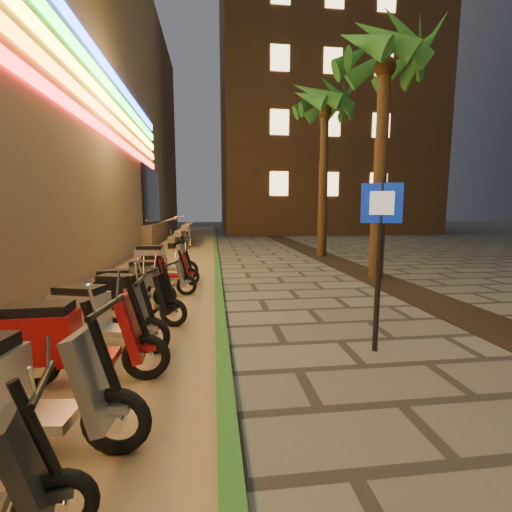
{
  "coord_description": "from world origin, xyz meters",
  "views": [
    {
      "loc": [
        -0.99,
        -2.16,
        1.91
      ],
      "look_at": [
        -0.33,
        3.2,
        1.2
      ],
      "focal_mm": 24.0,
      "sensor_mm": 36.0,
      "label": 1
    }
  ],
  "objects": [
    {
      "name": "palm_d",
      "position": [
        3.6,
        12.0,
        5.94
      ],
      "size": [
        2.97,
        3.02,
        7.16
      ],
      "color": "#472D19",
      "rests_on": "ground"
    },
    {
      "name": "apartment_block",
      "position": [
        9.0,
        32.0,
        12.5
      ],
      "size": [
        18.0,
        16.06,
        25.0
      ],
      "color": "brown",
      "rests_on": "ground"
    },
    {
      "name": "palm_c",
      "position": [
        3.6,
        7.0,
        5.73
      ],
      "size": [
        2.97,
        3.02,
        6.91
      ],
      "color": "#472D19",
      "rests_on": "ground"
    },
    {
      "name": "parking_strip",
      "position": [
        -2.6,
        10.0,
        0.01
      ],
      "size": [
        3.4,
        60.0,
        0.01
      ],
      "primitive_type": "cube",
      "color": "#8C7251",
      "rests_on": "ground"
    },
    {
      "name": "scooter_4",
      "position": [
        -2.61,
        0.52,
        0.54
      ],
      "size": [
        1.78,
        0.66,
        1.25
      ],
      "rotation": [
        0.0,
        0.0,
        -0.1
      ],
      "color": "black",
      "rests_on": "ground"
    },
    {
      "name": "scooter_7",
      "position": [
        -2.39,
        3.66,
        0.48
      ],
      "size": [
        1.56,
        0.8,
        1.1
      ],
      "rotation": [
        0.0,
        0.0,
        -0.29
      ],
      "color": "black",
      "rests_on": "ground"
    },
    {
      "name": "green_curb",
      "position": [
        -0.9,
        10.0,
        0.05
      ],
      "size": [
        0.18,
        60.0,
        0.1
      ],
      "primitive_type": "cube",
      "color": "#255D23",
      "rests_on": "ground"
    },
    {
      "name": "scooter_8",
      "position": [
        -2.68,
        4.57,
        0.45
      ],
      "size": [
        1.49,
        0.62,
        1.05
      ],
      "rotation": [
        0.0,
        0.0,
        0.16
      ],
      "color": "black",
      "rests_on": "ground"
    },
    {
      "name": "ground",
      "position": [
        0.0,
        0.0,
        0.0
      ],
      "size": [
        120.0,
        120.0,
        0.0
      ],
      "primitive_type": "plane",
      "color": "#474442",
      "rests_on": "ground"
    },
    {
      "name": "scooter_6",
      "position": [
        -2.59,
        2.6,
        0.51
      ],
      "size": [
        1.64,
        0.85,
        1.16
      ],
      "rotation": [
        0.0,
        0.0,
        -0.29
      ],
      "color": "black",
      "rests_on": "ground"
    },
    {
      "name": "scooter_11",
      "position": [
        -2.52,
        7.62,
        0.54
      ],
      "size": [
        1.76,
        0.79,
        1.24
      ],
      "rotation": [
        0.0,
        0.0,
        -0.2
      ],
      "color": "black",
      "rests_on": "ground"
    },
    {
      "name": "pedestrian_sign",
      "position": [
        1.19,
        2.1,
        1.52
      ],
      "size": [
        0.49,
        0.21,
        2.34
      ],
      "rotation": [
        0.0,
        0.0,
        -0.36
      ],
      "color": "black",
      "rests_on": "ground"
    },
    {
      "name": "planting_strip",
      "position": [
        3.6,
        5.0,
        0.01
      ],
      "size": [
        1.2,
        40.0,
        0.02
      ],
      "primitive_type": "cube",
      "color": "black",
      "rests_on": "ground"
    },
    {
      "name": "scooter_10",
      "position": [
        -2.3,
        6.71,
        0.45
      ],
      "size": [
        1.48,
        0.52,
        1.04
      ],
      "rotation": [
        0.0,
        0.0,
        -0.05
      ],
      "color": "black",
      "rests_on": "ground"
    },
    {
      "name": "scooter_5",
      "position": [
        -2.59,
        1.62,
        0.53
      ],
      "size": [
        1.72,
        0.6,
        1.22
      ],
      "rotation": [
        0.0,
        0.0,
        0.03
      ],
      "color": "black",
      "rests_on": "ground"
    },
    {
      "name": "scooter_9",
      "position": [
        -2.33,
        5.59,
        0.46
      ],
      "size": [
        1.48,
        0.52,
        1.05
      ],
      "rotation": [
        0.0,
        0.0,
        0.01
      ],
      "color": "black",
      "rests_on": "ground"
    }
  ]
}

